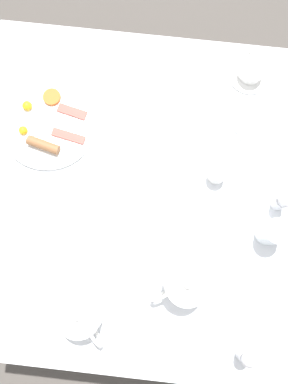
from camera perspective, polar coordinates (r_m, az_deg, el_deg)
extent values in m
plane|color=#4C4742|center=(1.88, 0.00, -3.87)|extent=(8.00, 8.00, 0.00)
cube|color=silver|center=(1.18, 0.00, -0.29)|extent=(1.08, 1.09, 0.03)
cylinder|color=brown|center=(1.62, 17.00, -21.71)|extent=(0.04, 0.04, 0.69)
cylinder|color=brown|center=(1.73, 18.81, 11.89)|extent=(0.04, 0.04, 0.69)
cylinder|color=brown|center=(1.63, -20.56, -17.55)|extent=(0.04, 0.04, 0.69)
cylinder|color=brown|center=(1.74, -15.17, 15.42)|extent=(0.04, 0.04, 0.69)
cylinder|color=white|center=(1.25, -14.29, 10.23)|extent=(0.31, 0.31, 0.01)
cylinder|color=white|center=(1.28, -17.23, 12.25)|extent=(0.06, 0.06, 0.00)
sphere|color=yellow|center=(1.27, -17.38, 12.43)|extent=(0.03, 0.03, 0.03)
cylinder|color=white|center=(1.25, -17.80, 8.77)|extent=(0.07, 0.07, 0.00)
sphere|color=yellow|center=(1.24, -17.94, 8.91)|extent=(0.03, 0.03, 0.03)
cylinder|color=brown|center=(1.21, -15.10, 6.93)|extent=(0.05, 0.11, 0.03)
cube|color=#B74C42|center=(1.21, -11.44, 8.36)|extent=(0.05, 0.11, 0.01)
cube|color=#B74C42|center=(1.24, -10.91, 11.95)|extent=(0.05, 0.10, 0.01)
cylinder|color=#D16023|center=(1.27, -13.87, 13.87)|extent=(0.06, 0.06, 0.01)
cylinder|color=white|center=(1.12, -9.52, -17.85)|extent=(0.12, 0.12, 0.10)
cylinder|color=white|center=(1.06, -10.04, -18.26)|extent=(0.09, 0.09, 0.01)
sphere|color=white|center=(1.05, -10.17, -18.36)|extent=(0.02, 0.02, 0.02)
cone|color=white|center=(1.11, -11.76, -14.51)|extent=(0.06, 0.05, 0.05)
torus|color=white|center=(1.12, -7.65, -20.70)|extent=(0.07, 0.06, 0.08)
cylinder|color=white|center=(1.10, 6.27, -13.76)|extent=(0.12, 0.12, 0.10)
cylinder|color=white|center=(1.05, 6.61, -13.97)|extent=(0.09, 0.09, 0.01)
sphere|color=white|center=(1.03, 6.70, -14.02)|extent=(0.02, 0.02, 0.02)
cone|color=white|center=(1.10, 9.96, -11.91)|extent=(0.05, 0.06, 0.05)
torus|color=white|center=(1.10, 3.14, -15.33)|extent=(0.05, 0.08, 0.08)
cylinder|color=white|center=(1.33, 15.79, 16.86)|extent=(0.14, 0.14, 0.01)
cylinder|color=white|center=(1.30, 16.18, 17.47)|extent=(0.08, 0.08, 0.06)
cylinder|color=olive|center=(1.31, 16.10, 17.34)|extent=(0.07, 0.07, 0.04)
torus|color=white|center=(1.32, 15.92, 19.16)|extent=(0.04, 0.02, 0.04)
cylinder|color=white|center=(1.16, 18.99, -5.79)|extent=(0.07, 0.07, 0.11)
cylinder|color=white|center=(1.16, 11.13, 2.74)|extent=(0.06, 0.06, 0.06)
torus|color=white|center=(1.17, 11.24, 4.20)|extent=(0.04, 0.01, 0.04)
cylinder|color=#BCBCC1|center=(1.20, 19.99, -1.53)|extent=(0.04, 0.04, 0.06)
sphere|color=#BCBCC1|center=(1.16, 20.74, -1.21)|extent=(0.04, 0.04, 0.04)
cylinder|color=#BCBCC1|center=(1.18, 15.06, -22.92)|extent=(0.04, 0.04, 0.06)
sphere|color=#BCBCC1|center=(1.14, 15.69, -23.40)|extent=(0.04, 0.04, 0.04)
cube|color=white|center=(1.26, 17.60, 8.48)|extent=(0.17, 0.18, 0.01)
cube|color=silver|center=(1.15, 0.72, -1.55)|extent=(0.16, 0.11, 0.00)
cube|color=silver|center=(1.19, -16.59, -5.83)|extent=(0.21, 0.08, 0.00)
cube|color=silver|center=(1.22, 2.63, 11.02)|extent=(0.15, 0.10, 0.00)
cube|color=silver|center=(1.20, 18.13, -15.26)|extent=(0.03, 0.18, 0.00)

